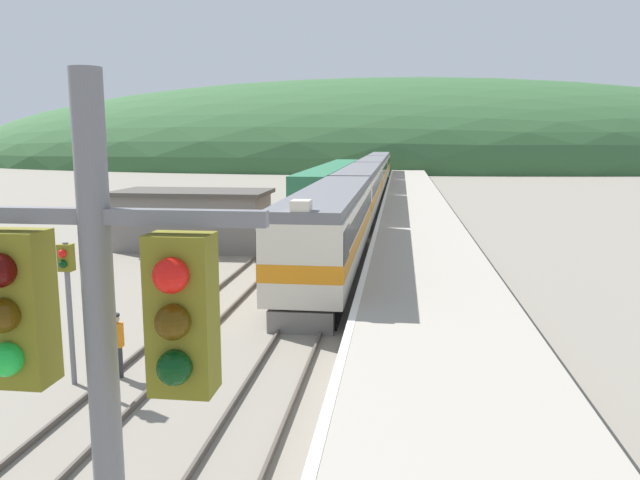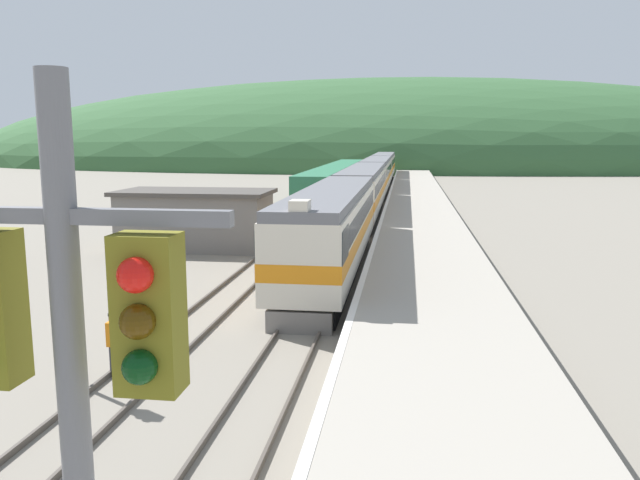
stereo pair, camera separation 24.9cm
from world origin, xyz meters
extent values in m
cube|color=#4C443D|center=(-0.72, 70.00, 0.08)|extent=(0.08, 180.00, 0.16)
cube|color=#4C443D|center=(0.72, 70.00, 0.08)|extent=(0.08, 180.00, 0.16)
cube|color=#4C443D|center=(-4.54, 70.00, 0.08)|extent=(0.08, 180.00, 0.16)
cube|color=#4C443D|center=(-3.10, 70.00, 0.08)|extent=(0.08, 180.00, 0.16)
cube|color=#9E9689|center=(4.52, 50.00, 0.50)|extent=(5.59, 140.00, 0.99)
cube|color=silver|center=(1.84, 50.00, 1.00)|extent=(0.24, 140.00, 0.01)
ellipsoid|color=#335B33|center=(0.00, 159.62, 0.00)|extent=(226.97, 102.14, 41.78)
cube|color=slate|center=(-8.93, 34.93, 1.61)|extent=(8.53, 4.21, 3.23)
cube|color=#47423D|center=(-8.93, 34.93, 3.35)|extent=(9.03, 4.71, 0.24)
cube|color=black|center=(0.00, 29.02, 0.42)|extent=(2.38, 18.34, 0.85)
cube|color=beige|center=(0.00, 29.02, 2.30)|extent=(2.90, 19.51, 2.89)
cube|color=orange|center=(0.00, 29.02, 2.06)|extent=(2.93, 19.53, 0.64)
cube|color=black|center=(0.00, 29.02, 2.93)|extent=(2.93, 18.34, 0.87)
cube|color=slate|center=(0.00, 29.02, 3.94)|extent=(2.73, 19.51, 0.40)
cube|color=black|center=(0.00, 20.39, 2.93)|extent=(2.94, 2.20, 1.16)
cube|color=beige|center=(0.00, 19.71, 4.32)|extent=(0.64, 0.80, 0.36)
cube|color=slate|center=(0.00, 19.46, 0.38)|extent=(2.26, 0.40, 0.77)
cube|color=black|center=(0.00, 50.63, 0.42)|extent=(2.38, 20.61, 0.85)
cube|color=beige|center=(0.00, 50.63, 2.30)|extent=(2.90, 21.93, 2.89)
cube|color=orange|center=(0.00, 50.63, 2.06)|extent=(2.93, 21.95, 0.64)
cube|color=black|center=(0.00, 50.63, 2.93)|extent=(2.93, 20.61, 0.87)
cube|color=slate|center=(0.00, 50.63, 3.94)|extent=(2.73, 21.93, 0.40)
cube|color=black|center=(0.00, 73.46, 0.42)|extent=(2.38, 20.61, 0.85)
cube|color=beige|center=(0.00, 73.46, 2.30)|extent=(2.90, 21.93, 2.89)
cube|color=orange|center=(0.00, 73.46, 2.06)|extent=(2.93, 21.95, 0.64)
cube|color=black|center=(0.00, 73.46, 2.93)|extent=(2.93, 20.61, 0.87)
cube|color=slate|center=(0.00, 73.46, 3.94)|extent=(2.73, 21.93, 0.40)
cube|color=black|center=(0.00, 96.29, 0.42)|extent=(2.38, 20.61, 0.85)
cube|color=beige|center=(0.00, 96.29, 2.30)|extent=(2.90, 21.93, 2.89)
cube|color=orange|center=(0.00, 96.29, 2.06)|extent=(2.93, 21.95, 0.64)
cube|color=black|center=(0.00, 96.29, 2.93)|extent=(2.93, 20.61, 0.87)
cube|color=slate|center=(0.00, 96.29, 3.94)|extent=(2.73, 21.93, 0.40)
cube|color=black|center=(-3.82, 64.51, 0.40)|extent=(2.46, 36.46, 0.80)
cube|color=#286B47|center=(-3.82, 64.51, 2.23)|extent=(2.90, 37.98, 2.86)
cube|color=slate|center=(1.36, 3.01, 6.06)|extent=(2.20, 0.10, 0.10)
cube|color=#6B6619|center=(0.81, 3.01, 5.46)|extent=(0.40, 0.28, 1.02)
sphere|color=#412C05|center=(0.81, 2.84, 5.46)|extent=(0.22, 0.22, 0.22)
sphere|color=green|center=(0.81, 2.84, 5.17)|extent=(0.22, 0.22, 0.22)
cube|color=#6B6619|center=(1.91, 3.01, 5.46)|extent=(0.40, 0.28, 1.02)
sphere|color=red|center=(1.91, 2.84, 5.74)|extent=(0.22, 0.22, 0.22)
sphere|color=#412C05|center=(1.91, 2.84, 5.46)|extent=(0.22, 0.22, 0.22)
sphere|color=black|center=(1.91, 2.84, 5.17)|extent=(0.22, 0.22, 0.22)
cylinder|color=slate|center=(-5.35, 14.33, 1.93)|extent=(0.14, 0.14, 3.87)
cube|color=#6B6619|center=(-5.35, 14.33, 3.46)|extent=(0.36, 0.28, 0.71)
sphere|color=red|center=(-5.35, 14.16, 3.60)|extent=(0.22, 0.22, 0.22)
sphere|color=black|center=(-5.35, 14.16, 3.33)|extent=(0.22, 0.22, 0.22)
cylinder|color=#2D2D33|center=(-4.47, 14.93, 0.44)|extent=(0.14, 0.14, 0.88)
cylinder|color=#2D2D33|center=(-4.30, 14.93, 0.44)|extent=(0.14, 0.14, 0.88)
cube|color=orange|center=(-4.39, 14.93, 1.21)|extent=(0.36, 0.22, 0.68)
sphere|color=tan|center=(-4.39, 14.93, 1.67)|extent=(0.24, 0.24, 0.24)
cylinder|color=black|center=(-4.39, 14.93, 1.78)|extent=(0.25, 0.25, 0.07)
camera|label=1|loc=(3.24, -0.62, 6.55)|focal=35.00mm
camera|label=2|loc=(3.49, -0.58, 6.55)|focal=35.00mm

